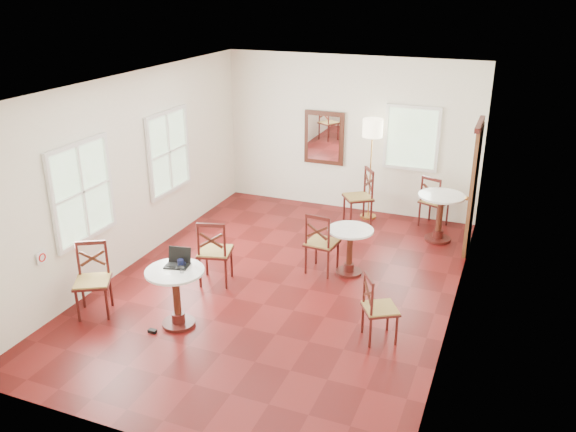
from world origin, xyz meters
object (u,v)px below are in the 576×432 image
(chair_near_b, at_px, (93,280))
(navy_mug, at_px, (181,263))
(chair_near_a, at_px, (215,252))
(chair_back_a, at_px, (434,201))
(chair_mid_b, at_px, (378,308))
(laptop, at_px, (178,261))
(mouse, at_px, (178,268))
(water_glass, at_px, (182,269))
(cafe_table_mid, at_px, (350,246))
(cafe_table_back, at_px, (440,212))
(chair_back_b, at_px, (359,197))
(chair_mid_a, at_px, (321,243))
(cafe_table_near, at_px, (176,291))
(floor_lamp, at_px, (372,135))
(power_adapter, at_px, (152,331))

(chair_near_b, xyz_separation_m, navy_mug, (1.24, 0.28, 0.36))
(chair_near_a, distance_m, chair_back_a, 4.39)
(chair_mid_b, distance_m, laptop, 2.65)
(chair_near_b, height_order, mouse, chair_near_b)
(laptop, bearing_deg, water_glass, -58.90)
(chair_mid_b, height_order, mouse, chair_mid_b)
(chair_mid_b, bearing_deg, laptop, 69.99)
(cafe_table_mid, relative_size, chair_near_a, 0.72)
(cafe_table_back, relative_size, navy_mug, 7.11)
(chair_back_b, bearing_deg, chair_mid_b, -16.11)
(chair_mid_a, xyz_separation_m, mouse, (-1.23, -2.13, 0.33))
(cafe_table_back, height_order, navy_mug, navy_mug)
(chair_near_a, relative_size, chair_mid_b, 1.16)
(cafe_table_near, bearing_deg, laptop, 102.81)
(cafe_table_near, bearing_deg, chair_back_b, 73.76)
(cafe_table_back, bearing_deg, water_glass, -122.87)
(chair_mid_b, relative_size, chair_back_b, 0.86)
(chair_near_a, xyz_separation_m, chair_near_b, (-1.12, -1.38, -0.02))
(cafe_table_near, distance_m, chair_back_a, 5.37)
(chair_mid_b, distance_m, floor_lamp, 4.37)
(chair_back_b, bearing_deg, cafe_table_back, 45.16)
(water_glass, bearing_deg, navy_mug, 123.92)
(mouse, bearing_deg, cafe_table_back, 60.92)
(cafe_table_near, bearing_deg, chair_mid_b, 14.44)
(chair_back_a, xyz_separation_m, laptop, (-2.62, -4.56, 0.38))
(cafe_table_near, relative_size, cafe_table_back, 0.96)
(chair_back_b, bearing_deg, cafe_table_mid, -23.58)
(chair_near_a, relative_size, water_glass, 11.43)
(cafe_table_mid, relative_size, mouse, 8.95)
(floor_lamp, height_order, mouse, floor_lamp)
(chair_mid_b, xyz_separation_m, water_glass, (-2.41, -0.68, 0.41))
(chair_near_b, xyz_separation_m, power_adapter, (1.00, -0.15, -0.48))
(floor_lamp, bearing_deg, water_glass, -104.78)
(chair_mid_a, distance_m, power_adapter, 2.91)
(chair_near_b, relative_size, power_adapter, 9.30)
(chair_mid_a, bearing_deg, chair_back_a, -111.53)
(cafe_table_mid, distance_m, power_adapter, 3.24)
(floor_lamp, bearing_deg, cafe_table_mid, -82.50)
(chair_mid_b, height_order, chair_back_b, chair_back_b)
(cafe_table_mid, bearing_deg, mouse, -126.21)
(laptop, bearing_deg, floor_lamp, 62.41)
(cafe_table_near, relative_size, water_glass, 8.93)
(laptop, bearing_deg, chair_near_a, 82.85)
(chair_back_a, bearing_deg, cafe_table_back, 129.73)
(cafe_table_mid, relative_size, chair_mid_b, 0.83)
(chair_back_b, bearing_deg, laptop, -52.20)
(mouse, xyz_separation_m, navy_mug, (-0.02, 0.10, 0.03))
(cafe_table_near, xyz_separation_m, laptop, (-0.04, 0.15, 0.36))
(cafe_table_mid, xyz_separation_m, power_adapter, (-1.90, -2.58, -0.44))
(chair_back_b, height_order, navy_mug, chair_back_b)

